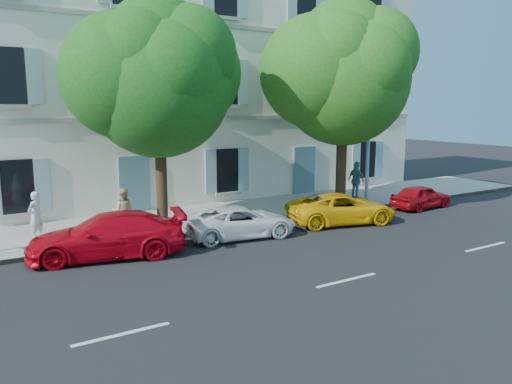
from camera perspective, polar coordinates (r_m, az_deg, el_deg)
ground at (r=16.62m, az=1.04°, el=-6.05°), size 90.00×90.00×0.00m
sidewalk at (r=20.37m, az=-5.75°, el=-2.89°), size 36.00×4.50×0.15m
kerb at (r=18.49m, az=-2.79°, el=-4.15°), size 36.00×0.16×0.16m
building at (r=25.21m, az=-11.88°, el=12.96°), size 28.00×7.00×12.00m
car_red_coupe at (r=15.79m, az=-16.63°, el=-4.79°), size 4.98×2.95×1.35m
car_white_coupe at (r=17.44m, az=-1.77°, el=-3.43°), size 4.15×2.34×1.10m
car_yellow_supercar at (r=19.74m, az=9.77°, el=-1.85°), size 4.62×2.98×1.19m
car_red_hatchback at (r=23.46m, az=18.34°, el=-0.50°), size 3.22×1.48×1.07m
tree_left at (r=18.09m, az=-11.10°, el=11.92°), size 5.12×5.12×7.94m
tree_right at (r=21.73m, az=9.99°, el=12.48°), size 5.51×5.51×8.50m
street_lamp at (r=22.36m, az=13.17°, el=9.92°), size 0.25×1.69×7.98m
pedestrian_a at (r=18.09m, az=-23.91°, el=-2.48°), size 0.69×0.68×1.61m
pedestrian_b at (r=17.89m, az=-14.92°, el=-2.11°), size 0.96×0.87×1.59m
pedestrian_c at (r=24.13m, az=11.39°, el=1.31°), size 0.44×1.05×1.79m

